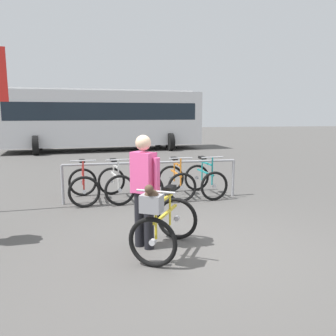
% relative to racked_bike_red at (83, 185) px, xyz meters
% --- Properties ---
extents(ground_plane, '(80.00, 80.00, 0.00)m').
position_rel_racked_bike_red_xyz_m(ground_plane, '(1.82, -2.96, -0.37)').
color(ground_plane, '#514F4C').
extents(bike_rack_rail, '(3.91, 0.19, 0.88)m').
position_rel_racked_bike_red_xyz_m(bike_rack_rail, '(1.51, -0.13, 0.32)').
color(bike_rack_rail, '#99999E').
rests_on(bike_rack_rail, ground).
extents(racked_bike_red, '(0.78, 1.18, 0.98)m').
position_rel_racked_bike_red_xyz_m(racked_bike_red, '(0.00, 0.00, 0.00)').
color(racked_bike_red, black).
rests_on(racked_bike_red, ground).
extents(racked_bike_white, '(0.84, 1.20, 0.97)m').
position_rel_racked_bike_red_xyz_m(racked_bike_white, '(0.70, 0.02, 0.00)').
color(racked_bike_white, black).
rests_on(racked_bike_white, ground).
extents(racked_bike_black, '(0.67, 1.12, 0.98)m').
position_rel_racked_bike_red_xyz_m(racked_bike_black, '(1.40, 0.05, 0.00)').
color(racked_bike_black, black).
rests_on(racked_bike_black, ground).
extents(racked_bike_orange, '(0.73, 1.13, 0.97)m').
position_rel_racked_bike_red_xyz_m(racked_bike_orange, '(2.10, 0.07, 0.00)').
color(racked_bike_orange, black).
rests_on(racked_bike_orange, ground).
extents(racked_bike_teal, '(0.81, 1.17, 0.97)m').
position_rel_racked_bike_red_xyz_m(racked_bike_teal, '(2.80, 0.09, 0.00)').
color(racked_bike_teal, black).
rests_on(racked_bike_teal, ground).
extents(featured_bicycle, '(1.09, 1.26, 1.09)m').
position_rel_racked_bike_red_xyz_m(featured_bicycle, '(1.30, -3.13, 0.12)').
color(featured_bicycle, black).
rests_on(featured_bicycle, ground).
extents(person_with_featured_bike, '(0.40, 0.41, 1.64)m').
position_rel_racked_bike_red_xyz_m(person_with_featured_bike, '(1.07, -2.81, 0.54)').
color(person_with_featured_bike, black).
rests_on(person_with_featured_bike, ground).
extents(bus_distant, '(10.24, 4.25, 3.08)m').
position_rel_racked_bike_red_xyz_m(bus_distant, '(0.25, 10.49, 1.37)').
color(bus_distant, silver).
rests_on(bus_distant, ground).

